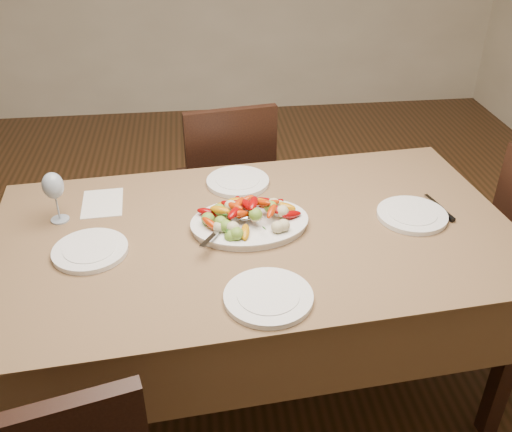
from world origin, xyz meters
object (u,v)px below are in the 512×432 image
at_px(dining_table, 256,312).
at_px(plate_left, 90,251).
at_px(serving_platter, 250,224).
at_px(plate_right, 412,215).
at_px(plate_far, 238,182).
at_px(chair_far, 224,184).
at_px(plate_near, 268,297).
at_px(wine_glass, 55,196).

relative_size(dining_table, plate_left, 7.37).
distance_m(serving_platter, plate_right, 0.60).
distance_m(serving_platter, plate_far, 0.32).
distance_m(chair_far, plate_left, 1.10).
xyz_separation_m(dining_table, plate_near, (-0.01, -0.37, 0.39)).
bearing_deg(serving_platter, plate_left, -170.13).
relative_size(chair_far, plate_near, 3.54).
height_order(dining_table, plate_far, plate_far).
bearing_deg(wine_glass, plate_left, -58.47).
bearing_deg(wine_glass, plate_right, -5.86).
distance_m(dining_table, plate_right, 0.70).
xyz_separation_m(chair_far, wine_glass, (-0.64, -0.71, 0.39)).
bearing_deg(serving_platter, plate_right, -0.50).
relative_size(plate_right, wine_glass, 1.25).
height_order(chair_far, plate_left, chair_far).
relative_size(plate_left, plate_right, 0.98).
distance_m(dining_table, wine_glass, 0.86).
bearing_deg(plate_right, chair_far, 127.24).
bearing_deg(serving_platter, dining_table, -54.35).
xyz_separation_m(chair_far, plate_left, (-0.50, -0.93, 0.29)).
bearing_deg(wine_glass, chair_far, 48.08).
xyz_separation_m(chair_far, plate_near, (0.05, -1.24, 0.29)).
bearing_deg(plate_right, plate_far, 151.74).
xyz_separation_m(plate_far, wine_glass, (-0.67, -0.20, 0.09)).
bearing_deg(chair_far, plate_left, 53.06).
xyz_separation_m(dining_table, wine_glass, (-0.70, 0.15, 0.48)).
distance_m(plate_far, plate_near, 0.72).
xyz_separation_m(serving_platter, wine_glass, (-0.68, 0.13, 0.09)).
height_order(serving_platter, plate_right, serving_platter).
distance_m(plate_right, plate_far, 0.69).
distance_m(dining_table, plate_left, 0.69).
distance_m(plate_left, plate_near, 0.64).
relative_size(dining_table, plate_right, 7.21).
bearing_deg(plate_right, dining_table, -177.85).
relative_size(dining_table, plate_far, 7.28).
height_order(serving_platter, plate_far, serving_platter).
bearing_deg(chair_far, plate_far, 84.64).
relative_size(plate_right, plate_near, 0.95).
xyz_separation_m(serving_platter, plate_right, (0.60, -0.01, -0.00)).
height_order(dining_table, plate_near, plate_near).
bearing_deg(plate_far, plate_right, -28.26).
xyz_separation_m(serving_platter, plate_near, (0.01, -0.40, -0.00)).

